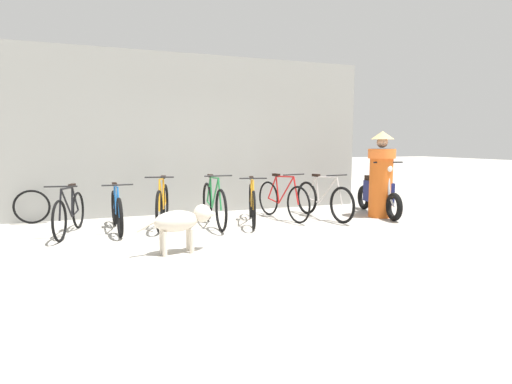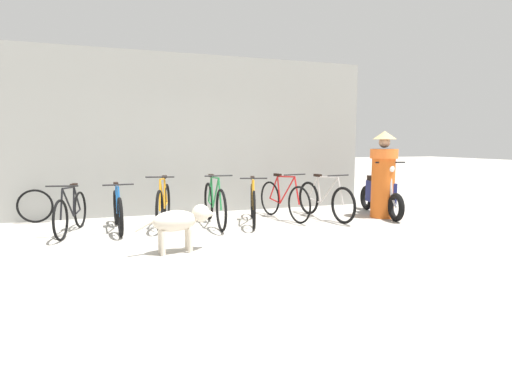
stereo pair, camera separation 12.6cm
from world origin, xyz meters
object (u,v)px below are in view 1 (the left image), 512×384
at_px(spare_tire_left, 32,207).
at_px(bicycle_4, 252,203).
at_px(bicycle_3, 214,204).
at_px(bicycle_6, 323,200).
at_px(bicycle_0, 69,213).
at_px(bicycle_5, 282,200).
at_px(bicycle_2, 163,205).
at_px(person_in_robes, 381,174).
at_px(stray_dog, 182,221).
at_px(bicycle_1, 117,211).
at_px(motorcycle, 378,194).

bearing_deg(spare_tire_left, bicycle_4, -18.44).
distance_m(bicycle_3, bicycle_6, 2.11).
distance_m(bicycle_0, bicycle_5, 3.65).
height_order(bicycle_2, bicycle_6, bicycle_2).
distance_m(bicycle_5, spare_tire_left, 4.49).
bearing_deg(bicycle_4, person_in_robes, 100.31).
height_order(stray_dog, person_in_robes, person_in_robes).
distance_m(bicycle_1, stray_dog, 1.85).
height_order(bicycle_5, bicycle_6, bicycle_5).
relative_size(bicycle_5, bicycle_6, 0.94).
height_order(bicycle_0, spare_tire_left, bicycle_0).
relative_size(bicycle_5, person_in_robes, 0.98).
height_order(stray_dog, spare_tire_left, stray_dog).
height_order(bicycle_2, spare_tire_left, bicycle_2).
distance_m(bicycle_2, spare_tire_left, 2.38).
height_order(bicycle_3, bicycle_5, bicycle_3).
bearing_deg(bicycle_1, spare_tire_left, -132.58).
distance_m(bicycle_6, motorcycle, 1.23).
relative_size(bicycle_1, stray_dog, 1.57).
xyz_separation_m(bicycle_4, bicycle_5, (0.67, 0.18, 0.01)).
xyz_separation_m(bicycle_0, bicycle_4, (2.98, -0.10, 0.02)).
xyz_separation_m(bicycle_5, bicycle_6, (0.75, -0.21, -0.01)).
bearing_deg(person_in_robes, bicycle_6, -5.27).
distance_m(bicycle_4, bicycle_5, 0.69).
relative_size(motorcycle, stray_dog, 1.77).
bearing_deg(bicycle_6, bicycle_3, -100.42).
height_order(bicycle_6, stray_dog, bicycle_6).
relative_size(bicycle_0, stray_dog, 1.50).
bearing_deg(bicycle_1, bicycle_2, 93.14).
bearing_deg(bicycle_0, bicycle_5, 101.87).
xyz_separation_m(bicycle_0, bicycle_2, (1.44, 0.13, 0.03)).
distance_m(bicycle_3, spare_tire_left, 3.24).
bearing_deg(spare_tire_left, bicycle_6, -13.91).
bearing_deg(bicycle_0, bicycle_6, 98.89).
distance_m(bicycle_1, motorcycle, 4.93).
xyz_separation_m(bicycle_2, bicycle_6, (2.96, -0.26, -0.01)).
distance_m(bicycle_3, person_in_robes, 3.27).
distance_m(bicycle_4, bicycle_6, 1.42).
height_order(bicycle_6, spare_tire_left, bicycle_6).
height_order(bicycle_2, bicycle_5, bicycle_2).
bearing_deg(bicycle_2, bicycle_6, 97.59).
xyz_separation_m(bicycle_6, person_in_robes, (1.12, -0.22, 0.49)).
distance_m(bicycle_5, motorcycle, 1.99).
bearing_deg(motorcycle, bicycle_0, -81.02).
relative_size(bicycle_4, person_in_robes, 1.02).
bearing_deg(bicycle_1, bicycle_3, 81.92).
bearing_deg(bicycle_1, bicycle_0, -92.16).
relative_size(bicycle_0, motorcycle, 0.85).
xyz_separation_m(bicycle_1, bicycle_5, (2.95, 0.05, 0.04)).
xyz_separation_m(motorcycle, stray_dog, (-4.12, -1.50, 0.00)).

